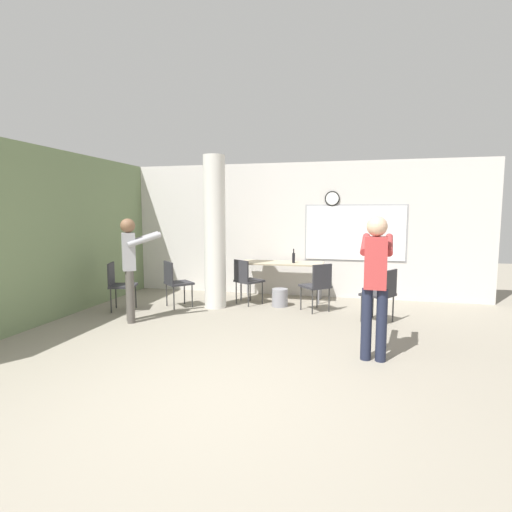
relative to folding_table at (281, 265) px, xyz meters
name	(u,v)px	position (x,y,z in m)	size (l,w,h in m)	color
ground_plane	(207,401)	(0.09, -4.52, -0.71)	(24.00, 24.00, 0.00)	gray
wall_left_accent	(65,234)	(-3.41, -2.02, 0.69)	(0.12, 7.00, 2.80)	#6B7F56
wall_back	(291,230)	(0.12, 0.54, 0.69)	(8.00, 0.15, 2.80)	silver
support_pillar	(215,232)	(-1.09, -0.92, 0.69)	(0.40, 0.40, 2.80)	silver
folding_table	(281,265)	(0.00, 0.00, 0.00)	(1.67, 0.65, 0.76)	tan
bottle_on_table	(294,257)	(0.25, -0.03, 0.16)	(0.06, 0.06, 0.28)	black
waste_bin	(280,298)	(0.08, -0.59, -0.54)	(0.30, 0.30, 0.33)	gray
chair_near_pillar	(175,280)	(-1.80, -1.12, -0.20)	(0.62, 0.62, 0.87)	#2D2D33
chair_by_left_wall	(119,283)	(-2.69, -1.57, -0.20)	(0.56, 0.56, 0.87)	#2D2D33
chair_table_right	(318,284)	(0.80, -0.84, -0.20)	(0.62, 0.62, 0.87)	#2D2D33
chair_table_left	(246,278)	(-0.58, -0.58, -0.20)	(0.61, 0.61, 0.87)	#2D2D33
chair_mid_room	(382,291)	(1.86, -1.32, -0.20)	(0.61, 0.61, 0.87)	#2D2D33
person_watching_back	(131,262)	(-2.07, -2.19, 0.27)	(0.67, 0.60, 1.67)	#514C47
person_playing_side	(376,276)	(1.65, -3.03, 0.30)	(0.41, 0.69, 1.72)	#1E2338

